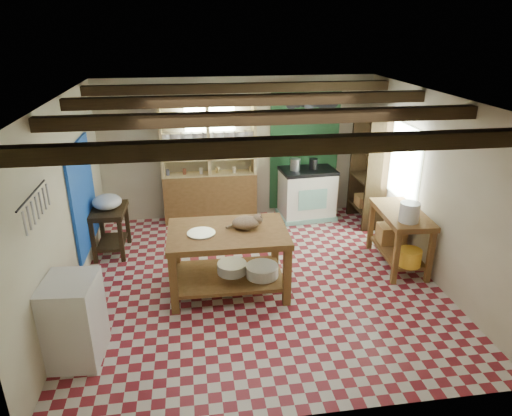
{
  "coord_description": "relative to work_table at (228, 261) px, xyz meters",
  "views": [
    {
      "loc": [
        -0.87,
        -5.67,
        3.47
      ],
      "look_at": [
        0.01,
        0.3,
        1.01
      ],
      "focal_mm": 32.0,
      "sensor_mm": 36.0,
      "label": 1
    }
  ],
  "objects": [
    {
      "name": "floor",
      "position": [
        0.44,
        0.18,
        -0.46
      ],
      "size": [
        5.0,
        5.0,
        0.02
      ],
      "primitive_type": "cube",
      "color": "maroon",
      "rests_on": "ground"
    },
    {
      "name": "ceiling",
      "position": [
        0.44,
        0.18,
        2.15
      ],
      "size": [
        5.0,
        5.0,
        0.02
      ],
      "primitive_type": "cube",
      "color": "#4A4A4F",
      "rests_on": "wall_back"
    },
    {
      "name": "wall_back",
      "position": [
        0.44,
        2.68,
        0.85
      ],
      "size": [
        5.0,
        0.04,
        2.6
      ],
      "primitive_type": "cube",
      "color": "beige",
      "rests_on": "floor"
    },
    {
      "name": "wall_front",
      "position": [
        0.44,
        -2.32,
        0.85
      ],
      "size": [
        5.0,
        0.04,
        2.6
      ],
      "primitive_type": "cube",
      "color": "beige",
      "rests_on": "floor"
    },
    {
      "name": "wall_left",
      "position": [
        -2.06,
        0.18,
        0.85
      ],
      "size": [
        0.04,
        5.0,
        2.6
      ],
      "primitive_type": "cube",
      "color": "beige",
      "rests_on": "floor"
    },
    {
      "name": "wall_right",
      "position": [
        2.94,
        0.18,
        0.85
      ],
      "size": [
        0.04,
        5.0,
        2.6
      ],
      "primitive_type": "cube",
      "color": "beige",
      "rests_on": "floor"
    },
    {
      "name": "ceiling_beams",
      "position": [
        0.44,
        0.18,
        2.03
      ],
      "size": [
        5.0,
        3.8,
        0.15
      ],
      "primitive_type": "cube",
      "color": "#312111",
      "rests_on": "ceiling"
    },
    {
      "name": "blue_wall_patch",
      "position": [
        -2.03,
        1.08,
        0.65
      ],
      "size": [
        0.04,
        1.4,
        1.6
      ],
      "primitive_type": "cube",
      "color": "#1748AD",
      "rests_on": "wall_left"
    },
    {
      "name": "green_wall_patch",
      "position": [
        1.69,
        2.65,
        0.8
      ],
      "size": [
        1.3,
        0.04,
        2.3
      ],
      "primitive_type": "cube",
      "color": "#1C4623",
      "rests_on": "wall_back"
    },
    {
      "name": "window_back",
      "position": [
        -0.06,
        2.66,
        1.25
      ],
      "size": [
        0.9,
        0.02,
        0.8
      ],
      "primitive_type": "cube",
      "color": "white",
      "rests_on": "wall_back"
    },
    {
      "name": "window_right",
      "position": [
        2.92,
        1.18,
        0.95
      ],
      "size": [
        0.02,
        1.3,
        1.2
      ],
      "primitive_type": "cube",
      "color": "white",
      "rests_on": "wall_right"
    },
    {
      "name": "utensil_rail",
      "position": [
        -2.0,
        -1.02,
        1.33
      ],
      "size": [
        0.06,
        0.9,
        0.28
      ],
      "primitive_type": "cube",
      "color": "black",
      "rests_on": "wall_left"
    },
    {
      "name": "pot_rack",
      "position": [
        1.69,
        2.23,
        1.73
      ],
      "size": [
        0.86,
        0.12,
        0.36
      ],
      "primitive_type": "cube",
      "color": "black",
      "rests_on": "ceiling"
    },
    {
      "name": "shelving_unit",
      "position": [
        -0.11,
        2.49,
        0.65
      ],
      "size": [
        1.7,
        0.34,
        2.2
      ],
      "primitive_type": "cube",
      "color": "tan",
      "rests_on": "floor"
    },
    {
      "name": "tall_rack",
      "position": [
        2.72,
        1.98,
        0.55
      ],
      "size": [
        0.4,
        0.86,
        2.0
      ],
      "primitive_type": "cube",
      "color": "#312111",
      "rests_on": "floor"
    },
    {
      "name": "work_table",
      "position": [
        0.0,
        0.0,
        0.0
      ],
      "size": [
        1.61,
        1.08,
        0.9
      ],
      "primitive_type": "cube",
      "rotation": [
        0.0,
        0.0,
        -0.01
      ],
      "color": "brown",
      "rests_on": "floor"
    },
    {
      "name": "stove",
      "position": [
        1.69,
        2.33,
        0.03
      ],
      "size": [
        1.04,
        0.74,
        0.96
      ],
      "primitive_type": "cube",
      "rotation": [
        0.0,
        0.0,
        0.08
      ],
      "color": "white",
      "rests_on": "floor"
    },
    {
      "name": "prep_table",
      "position": [
        -1.76,
        1.38,
        -0.07
      ],
      "size": [
        0.54,
        0.77,
        0.77
      ],
      "primitive_type": "cube",
      "rotation": [
        0.0,
        0.0,
        -0.03
      ],
      "color": "#312111",
      "rests_on": "floor"
    },
    {
      "name": "white_cabinet",
      "position": [
        -1.78,
        -1.13,
        0.03
      ],
      "size": [
        0.59,
        0.69,
        0.97
      ],
      "primitive_type": "cube",
      "rotation": [
        0.0,
        0.0,
        -0.08
      ],
      "color": "silver",
      "rests_on": "floor"
    },
    {
      "name": "right_counter",
      "position": [
        2.62,
        0.35,
        -0.01
      ],
      "size": [
        0.69,
        1.26,
        0.87
      ],
      "primitive_type": "cube",
      "rotation": [
        0.0,
        0.0,
        -0.06
      ],
      "color": "brown",
      "rests_on": "floor"
    },
    {
      "name": "cat",
      "position": [
        0.25,
        0.05,
        0.53
      ],
      "size": [
        0.41,
        0.34,
        0.17
      ],
      "primitive_type": "ellipsoid",
      "rotation": [
        0.0,
        0.0,
        0.16
      ],
      "color": "#9A7C59",
      "rests_on": "work_table"
    },
    {
      "name": "steel_tray",
      "position": [
        -0.35,
        -0.04,
        0.46
      ],
      "size": [
        0.38,
        0.38,
        0.02
      ],
      "primitive_type": "cylinder",
      "rotation": [
        0.0,
        0.0,
        -0.01
      ],
      "color": "#ABACB3",
      "rests_on": "work_table"
    },
    {
      "name": "basin_large",
      "position": [
        0.05,
        0.05,
        -0.14
      ],
      "size": [
        0.42,
        0.42,
        0.14
      ],
      "primitive_type": "cylinder",
      "rotation": [
        0.0,
        0.0,
        -0.01
      ],
      "color": "silver",
      "rests_on": "work_table"
    },
    {
      "name": "basin_small",
      "position": [
        0.45,
        -0.11,
        -0.13
      ],
      "size": [
        0.45,
        0.45,
        0.16
      ],
      "primitive_type": "cylinder",
      "rotation": [
        0.0,
        0.0,
        -0.01
      ],
      "color": "silver",
      "rests_on": "work_table"
    },
    {
      "name": "kettle_left",
      "position": [
        1.44,
        2.31,
        0.62
      ],
      "size": [
        0.2,
        0.2,
        0.21
      ],
      "primitive_type": "cylinder",
      "rotation": [
        0.0,
        0.0,
        0.08
      ],
      "color": "#ABACB3",
      "rests_on": "stove"
    },
    {
      "name": "kettle_right",
      "position": [
        1.79,
        2.34,
        0.61
      ],
      "size": [
        0.17,
        0.17,
        0.19
      ],
      "primitive_type": "cylinder",
      "rotation": [
        0.0,
        0.0,
        0.08
      ],
      "color": "black",
      "rests_on": "stove"
    },
    {
      "name": "enamel_bowl",
      "position": [
        -1.76,
        1.38,
        0.43
      ],
      "size": [
        0.46,
        0.46,
        0.23
      ],
      "primitive_type": "ellipsoid",
      "rotation": [
        0.0,
        0.0,
        -0.03
      ],
      "color": "silver",
      "rests_on": "prep_table"
    },
    {
      "name": "white_bucket",
      "position": [
        2.55,
        0.0,
        0.56
      ],
      "size": [
        0.29,
        0.29,
        0.28
      ],
      "primitive_type": "cylinder",
      "rotation": [
        0.0,
        0.0,
        -0.06
      ],
      "color": "silver",
      "rests_on": "right_counter"
    },
    {
      "name": "wicker_basket",
      "position": [
        2.64,
        0.65,
        -0.08
      ],
      "size": [
        0.43,
        0.35,
        0.28
      ],
      "primitive_type": "cube",
      "rotation": [
        0.0,
        0.0,
        -0.06
      ],
      "color": "#AD7D45",
      "rests_on": "right_counter"
    },
    {
      "name": "yellow_tub",
      "position": [
        2.59,
        -0.1,
        -0.1
      ],
      "size": [
        0.35,
        0.35,
        0.24
      ],
      "primitive_type": "cylinder",
      "rotation": [
        0.0,
        0.0,
        -0.06
      ],
      "color": "gold",
      "rests_on": "right_counter"
    }
  ]
}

